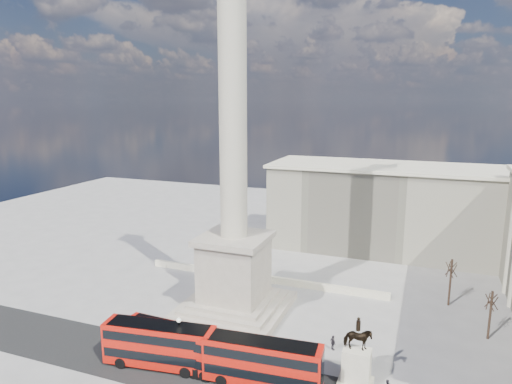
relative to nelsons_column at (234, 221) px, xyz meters
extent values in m
plane|color=#A09D98|center=(0.00, -5.00, -12.92)|extent=(180.00, 180.00, 0.00)
cube|color=#242424|center=(5.00, -15.00, -12.91)|extent=(120.00, 9.00, 0.01)
cube|color=#B1A693|center=(0.00, 0.00, -12.42)|extent=(14.00, 14.00, 1.00)
cube|color=#B1A693|center=(0.00, 0.00, -11.67)|extent=(12.00, 12.00, 0.50)
cube|color=#B1A693|center=(0.00, 0.00, -11.17)|extent=(10.00, 10.00, 0.50)
cube|color=#B1A693|center=(0.00, 0.00, -6.92)|extent=(8.00, 8.00, 8.00)
cube|color=#B1A693|center=(0.00, 0.00, -2.52)|extent=(9.00, 9.00, 0.80)
cylinder|color=beige|center=(0.00, 0.00, 14.88)|extent=(3.60, 3.60, 34.00)
cube|color=beige|center=(0.00, 11.00, -12.37)|extent=(40.00, 0.60, 1.10)
cube|color=#BFBA9D|center=(20.00, 35.00, -4.92)|extent=(50.00, 16.00, 16.00)
cube|color=beige|center=(20.00, 35.00, 3.38)|extent=(51.00, 17.00, 0.60)
cube|color=red|center=(-0.97, -14.78, -10.42)|extent=(11.70, 3.18, 4.27)
cube|color=black|center=(-0.97, -14.78, -11.18)|extent=(11.24, 3.22, 0.95)
cube|color=black|center=(-0.97, -14.78, -9.28)|extent=(11.24, 3.22, 0.95)
cube|color=black|center=(-0.97, -14.78, -8.25)|extent=(10.53, 2.86, 0.06)
cylinder|color=black|center=(-4.79, -14.59, -12.34)|extent=(1.29, 2.81, 1.16)
cylinder|color=black|center=(2.27, -14.93, -12.34)|extent=(1.29, 2.81, 1.16)
cylinder|color=black|center=(3.66, -15.00, -12.34)|extent=(1.29, 2.81, 1.16)
cube|color=red|center=(-2.18, -15.49, -10.26)|extent=(12.59, 4.42, 4.54)
cube|color=black|center=(-2.18, -15.49, -11.07)|extent=(12.11, 4.41, 1.01)
cube|color=black|center=(-2.18, -15.49, -9.05)|extent=(12.11, 4.41, 1.01)
cube|color=black|center=(-2.18, -15.49, -7.95)|extent=(11.33, 3.98, 0.07)
cylinder|color=black|center=(-6.21, -16.03, -12.30)|extent=(1.61, 3.06, 1.23)
cylinder|color=black|center=(1.24, -15.03, -12.30)|extent=(1.61, 3.06, 1.23)
cylinder|color=black|center=(2.71, -14.83, -12.30)|extent=(1.61, 3.06, 1.23)
cube|color=red|center=(9.45, -14.62, -10.29)|extent=(12.34, 3.72, 4.48)
cube|color=black|center=(9.45, -14.62, -11.09)|extent=(11.86, 3.74, 0.99)
cube|color=black|center=(9.45, -14.62, -9.10)|extent=(11.86, 3.74, 0.99)
cube|color=black|center=(9.45, -14.62, -8.02)|extent=(11.10, 3.35, 0.07)
cylinder|color=black|center=(5.45, -14.94, -12.31)|extent=(1.44, 2.97, 1.22)
cylinder|color=black|center=(-0.07, -14.77, -12.70)|extent=(0.39, 0.39, 0.44)
cylinder|color=black|center=(-0.07, -14.77, -10.26)|extent=(0.14, 0.14, 5.32)
cylinder|color=black|center=(-0.07, -14.77, -7.68)|extent=(0.27, 0.27, 0.27)
sphere|color=silver|center=(-0.07, -14.77, -7.37)|extent=(0.50, 0.50, 0.50)
cube|color=beige|center=(18.36, -11.00, -12.70)|extent=(3.51, 2.63, 0.44)
cube|color=beige|center=(18.36, -11.00, -10.99)|extent=(2.81, 1.93, 3.86)
imported|color=black|center=(18.36, -11.00, -7.88)|extent=(2.96, 1.68, 2.37)
cylinder|color=black|center=(18.36, -11.00, -6.39)|extent=(0.44, 0.44, 1.05)
sphere|color=black|center=(18.36, -11.00, -5.64)|extent=(0.32, 0.32, 0.32)
cylinder|color=#332319|center=(32.09, 3.98, -9.82)|extent=(0.29, 0.29, 6.20)
cylinder|color=#332319|center=(27.85, 12.34, -9.48)|extent=(0.29, 0.29, 6.87)
imported|color=#29242A|center=(11.10, -9.03, -12.08)|extent=(0.68, 0.51, 1.68)
imported|color=#29242A|center=(14.83, -5.36, -12.01)|extent=(1.04, 1.09, 1.82)
camera|label=1|loc=(23.79, -54.02, 15.84)|focal=32.00mm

